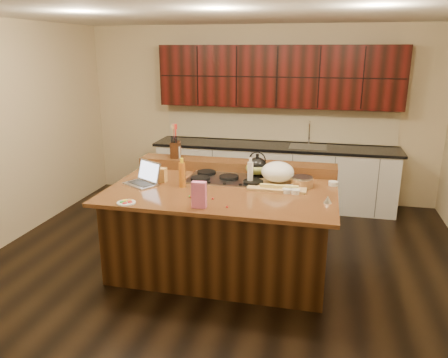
# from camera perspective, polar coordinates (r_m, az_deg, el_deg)

# --- Properties ---
(room) EXTENTS (5.52, 5.02, 2.72)m
(room) POSITION_cam_1_polar(r_m,az_deg,el_deg) (4.56, -0.14, 4.04)
(room) COLOR black
(room) RESTS_ON ground
(island) EXTENTS (2.40, 1.60, 0.92)m
(island) POSITION_cam_1_polar(r_m,az_deg,el_deg) (4.83, -0.13, -6.27)
(island) COLOR black
(island) RESTS_ON ground
(back_ledge) EXTENTS (2.40, 0.30, 0.12)m
(back_ledge) POSITION_cam_1_polar(r_m,az_deg,el_deg) (5.31, 1.59, 1.75)
(back_ledge) COLOR black
(back_ledge) RESTS_ON island
(cooktop) EXTENTS (0.92, 0.52, 0.05)m
(cooktop) POSITION_cam_1_polar(r_m,az_deg,el_deg) (4.95, 0.66, 0.09)
(cooktop) COLOR gray
(cooktop) RESTS_ON island
(back_counter) EXTENTS (3.70, 0.66, 2.40)m
(back_counter) POSITION_cam_1_polar(r_m,az_deg,el_deg) (6.73, 6.72, 4.87)
(back_counter) COLOR silver
(back_counter) RESTS_ON ground
(kettle) EXTENTS (0.24, 0.24, 0.20)m
(kettle) POSITION_cam_1_polar(r_m,az_deg,el_deg) (4.98, 4.36, 1.71)
(kettle) COLOR black
(kettle) RESTS_ON cooktop
(green_bowl) EXTENTS (0.29, 0.29, 0.14)m
(green_bowl) POSITION_cam_1_polar(r_m,az_deg,el_deg) (4.99, 4.35, 1.41)
(green_bowl) COLOR olive
(green_bowl) RESTS_ON cooktop
(laptop) EXTENTS (0.44, 0.41, 0.24)m
(laptop) POSITION_cam_1_polar(r_m,az_deg,el_deg) (4.86, -10.34, 0.12)
(laptop) COLOR #B7B7BC
(laptop) RESTS_ON island
(oil_bottle) EXTENTS (0.08, 0.08, 0.27)m
(oil_bottle) POSITION_cam_1_polar(r_m,az_deg,el_deg) (4.67, -5.50, 0.53)
(oil_bottle) COLOR #C06E21
(oil_bottle) RESTS_ON island
(vinegar_bottle) EXTENTS (0.08, 0.08, 0.25)m
(vinegar_bottle) POSITION_cam_1_polar(r_m,az_deg,el_deg) (4.75, 3.44, 0.75)
(vinegar_bottle) COLOR silver
(vinegar_bottle) RESTS_ON island
(wooden_tray) EXTENTS (0.62, 0.50, 0.25)m
(wooden_tray) POSITION_cam_1_polar(r_m,az_deg,el_deg) (4.77, 7.04, 0.55)
(wooden_tray) COLOR tan
(wooden_tray) RESTS_ON island
(ramekin_a) EXTENTS (0.13, 0.13, 0.04)m
(ramekin_a) POSITION_cam_1_polar(r_m,az_deg,el_deg) (4.54, 8.27, -1.51)
(ramekin_a) COLOR white
(ramekin_a) RESTS_ON island
(ramekin_b) EXTENTS (0.13, 0.13, 0.04)m
(ramekin_b) POSITION_cam_1_polar(r_m,az_deg,el_deg) (4.53, 9.30, -1.62)
(ramekin_b) COLOR white
(ramekin_b) RESTS_ON island
(ramekin_c) EXTENTS (0.10, 0.10, 0.04)m
(ramekin_c) POSITION_cam_1_polar(r_m,az_deg,el_deg) (4.88, 14.07, -0.57)
(ramekin_c) COLOR white
(ramekin_c) RESTS_ON island
(strainer_bowl) EXTENTS (0.29, 0.29, 0.09)m
(strainer_bowl) POSITION_cam_1_polar(r_m,az_deg,el_deg) (4.77, 10.14, -0.45)
(strainer_bowl) COLOR #996B3F
(strainer_bowl) RESTS_ON island
(kitchen_timer) EXTENTS (0.10, 0.10, 0.07)m
(kitchen_timer) POSITION_cam_1_polar(r_m,az_deg,el_deg) (4.32, 13.39, -2.60)
(kitchen_timer) COLOR silver
(kitchen_timer) RESTS_ON island
(pink_bag) EXTENTS (0.14, 0.08, 0.25)m
(pink_bag) POSITION_cam_1_polar(r_m,az_deg,el_deg) (4.06, -3.27, -2.07)
(pink_bag) COLOR pink
(pink_bag) RESTS_ON island
(candy_plate) EXTENTS (0.20, 0.20, 0.01)m
(candy_plate) POSITION_cam_1_polar(r_m,az_deg,el_deg) (4.30, -12.65, -3.04)
(candy_plate) COLOR white
(candy_plate) RESTS_ON island
(package_box) EXTENTS (0.12, 0.09, 0.16)m
(package_box) POSITION_cam_1_polar(r_m,az_deg,el_deg) (4.90, -8.19, 0.52)
(package_box) COLOR #DDA04E
(package_box) RESTS_ON island
(utensil_crock) EXTENTS (0.15, 0.15, 0.14)m
(utensil_crock) POSITION_cam_1_polar(r_m,az_deg,el_deg) (5.48, -6.34, 3.53)
(utensil_crock) COLOR white
(utensil_crock) RESTS_ON back_ledge
(knife_block) EXTENTS (0.11, 0.17, 0.20)m
(knife_block) POSITION_cam_1_polar(r_m,az_deg,el_deg) (5.47, -6.35, 3.83)
(knife_block) COLOR black
(knife_block) RESTS_ON back_ledge
(gumdrop_0) EXTENTS (0.02, 0.02, 0.02)m
(gumdrop_0) POSITION_cam_1_polar(r_m,az_deg,el_deg) (4.30, -1.48, -2.58)
(gumdrop_0) COLOR red
(gumdrop_0) RESTS_ON island
(gumdrop_1) EXTENTS (0.02, 0.02, 0.02)m
(gumdrop_1) POSITION_cam_1_polar(r_m,az_deg,el_deg) (4.34, -3.04, -2.41)
(gumdrop_1) COLOR #198C26
(gumdrop_1) RESTS_ON island
(gumdrop_2) EXTENTS (0.02, 0.02, 0.02)m
(gumdrop_2) POSITION_cam_1_polar(r_m,az_deg,el_deg) (4.33, -2.95, -2.45)
(gumdrop_2) COLOR red
(gumdrop_2) RESTS_ON island
(gumdrop_3) EXTENTS (0.02, 0.02, 0.02)m
(gumdrop_3) POSITION_cam_1_polar(r_m,az_deg,el_deg) (4.28, -2.33, -2.69)
(gumdrop_3) COLOR #198C26
(gumdrop_3) RESTS_ON island
(gumdrop_4) EXTENTS (0.02, 0.02, 0.02)m
(gumdrop_4) POSITION_cam_1_polar(r_m,az_deg,el_deg) (4.37, -4.34, -2.28)
(gumdrop_4) COLOR red
(gumdrop_4) RESTS_ON island
(gumdrop_5) EXTENTS (0.02, 0.02, 0.02)m
(gumdrop_5) POSITION_cam_1_polar(r_m,az_deg,el_deg) (4.20, -2.35, -3.09)
(gumdrop_5) COLOR #198C26
(gumdrop_5) RESTS_ON island
(gumdrop_6) EXTENTS (0.02, 0.02, 0.02)m
(gumdrop_6) POSITION_cam_1_polar(r_m,az_deg,el_deg) (4.22, -3.09, -2.99)
(gumdrop_6) COLOR red
(gumdrop_6) RESTS_ON island
(gumdrop_7) EXTENTS (0.02, 0.02, 0.02)m
(gumdrop_7) POSITION_cam_1_polar(r_m,az_deg,el_deg) (4.38, -4.51, -2.27)
(gumdrop_7) COLOR #198C26
(gumdrop_7) RESTS_ON island
(gumdrop_8) EXTENTS (0.02, 0.02, 0.02)m
(gumdrop_8) POSITION_cam_1_polar(r_m,az_deg,el_deg) (4.08, 0.41, -3.66)
(gumdrop_8) COLOR red
(gumdrop_8) RESTS_ON island
(gumdrop_9) EXTENTS (0.02, 0.02, 0.02)m
(gumdrop_9) POSITION_cam_1_polar(r_m,az_deg,el_deg) (4.27, -2.65, -2.76)
(gumdrop_9) COLOR #198C26
(gumdrop_9) RESTS_ON island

